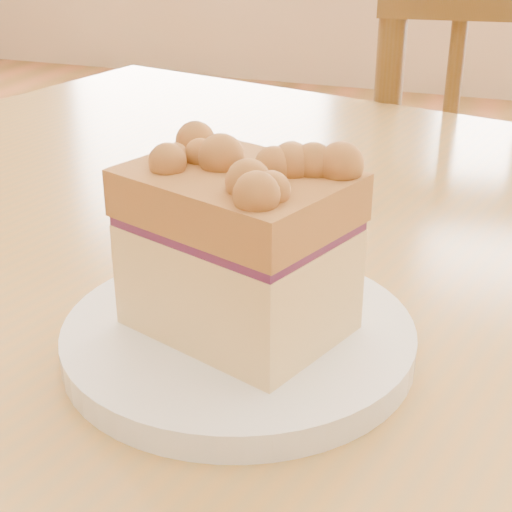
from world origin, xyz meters
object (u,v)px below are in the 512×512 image
(cafe_table_main, at_px, (430,398))
(cake_slice, at_px, (239,242))
(plate, at_px, (239,338))
(cafe_chair_main, at_px, (488,262))

(cafe_table_main, bearing_deg, cake_slice, -118.57)
(plate, xyz_separation_m, cake_slice, (0.00, -0.00, 0.06))
(cake_slice, bearing_deg, cafe_chair_main, 101.48)
(cafe_table_main, relative_size, plate, 7.29)
(cafe_table_main, xyz_separation_m, plate, (-0.10, -0.11, 0.09))
(cafe_chair_main, distance_m, cake_slice, 0.87)
(cafe_chair_main, height_order, cake_slice, cafe_chair_main)
(cafe_chair_main, relative_size, cake_slice, 6.65)
(cafe_table_main, bearing_deg, plate, -118.90)
(cafe_chair_main, bearing_deg, plate, 73.49)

